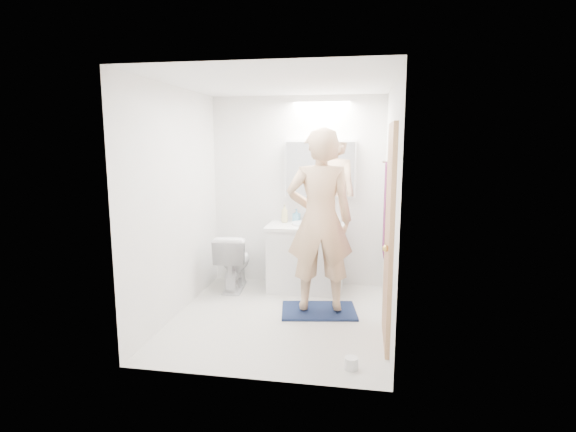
% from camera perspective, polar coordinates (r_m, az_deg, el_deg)
% --- Properties ---
extents(floor, '(2.50, 2.50, 0.00)m').
position_cam_1_polar(floor, '(4.85, -1.11, -12.80)').
color(floor, silver).
rests_on(floor, ground).
extents(ceiling, '(2.50, 2.50, 0.00)m').
position_cam_1_polar(ceiling, '(4.52, -1.21, 16.61)').
color(ceiling, white).
rests_on(ceiling, floor).
extents(wall_back, '(2.50, 0.00, 2.50)m').
position_cam_1_polar(wall_back, '(5.75, 1.20, 3.11)').
color(wall_back, white).
rests_on(wall_back, floor).
extents(wall_front, '(2.50, 0.00, 2.50)m').
position_cam_1_polar(wall_front, '(3.33, -5.23, -1.64)').
color(wall_front, white).
rests_on(wall_front, floor).
extents(wall_left, '(0.00, 2.50, 2.50)m').
position_cam_1_polar(wall_left, '(4.86, -14.00, 1.64)').
color(wall_left, white).
rests_on(wall_left, floor).
extents(wall_right, '(0.00, 2.50, 2.50)m').
position_cam_1_polar(wall_right, '(4.46, 12.86, 1.00)').
color(wall_right, white).
rests_on(wall_right, floor).
extents(vanity_cabinet, '(0.90, 0.55, 0.78)m').
position_cam_1_polar(vanity_cabinet, '(5.61, 2.26, -5.50)').
color(vanity_cabinet, white).
rests_on(vanity_cabinet, floor).
extents(countertop, '(0.95, 0.58, 0.04)m').
position_cam_1_polar(countertop, '(5.52, 2.29, -1.38)').
color(countertop, white).
rests_on(countertop, vanity_cabinet).
extents(sink_basin, '(0.36, 0.36, 0.03)m').
position_cam_1_polar(sink_basin, '(5.54, 2.33, -0.97)').
color(sink_basin, white).
rests_on(sink_basin, countertop).
extents(faucet, '(0.02, 0.02, 0.16)m').
position_cam_1_polar(faucet, '(5.71, 2.59, 0.02)').
color(faucet, silver).
rests_on(faucet, countertop).
extents(medicine_cabinet, '(0.88, 0.14, 0.70)m').
position_cam_1_polar(medicine_cabinet, '(5.62, 4.14, 6.00)').
color(medicine_cabinet, white).
rests_on(medicine_cabinet, wall_back).
extents(mirror_panel, '(0.84, 0.01, 0.66)m').
position_cam_1_polar(mirror_panel, '(5.54, 4.06, 5.96)').
color(mirror_panel, silver).
rests_on(mirror_panel, medicine_cabinet).
extents(toilet, '(0.45, 0.72, 0.71)m').
position_cam_1_polar(toilet, '(5.69, -6.92, -5.72)').
color(toilet, white).
rests_on(toilet, floor).
extents(bath_rug, '(0.88, 0.67, 0.02)m').
position_cam_1_polar(bath_rug, '(5.01, 3.93, -11.92)').
color(bath_rug, '#152043').
rests_on(bath_rug, floor).
extents(person, '(0.77, 0.57, 1.93)m').
position_cam_1_polar(person, '(4.74, 4.07, -0.57)').
color(person, tan).
rests_on(person, bath_rug).
extents(door, '(0.04, 0.80, 2.00)m').
position_cam_1_polar(door, '(4.15, 12.73, -2.43)').
color(door, tan).
rests_on(door, wall_right).
extents(door_knob, '(0.06, 0.06, 0.06)m').
position_cam_1_polar(door_knob, '(3.86, 12.33, -4.05)').
color(door_knob, gold).
rests_on(door_knob, door).
extents(towel, '(0.02, 0.42, 1.00)m').
position_cam_1_polar(towel, '(5.02, 12.25, 0.79)').
color(towel, '#151239').
rests_on(towel, wall_right).
extents(towel_hook, '(0.07, 0.02, 0.02)m').
position_cam_1_polar(towel_hook, '(4.96, 12.31, 6.74)').
color(towel_hook, silver).
rests_on(towel_hook, wall_right).
extents(soap_bottle_a, '(0.10, 0.10, 0.23)m').
position_cam_1_polar(soap_bottle_a, '(5.68, -0.44, 0.32)').
color(soap_bottle_a, beige).
rests_on(soap_bottle_a, countertop).
extents(soap_bottle_b, '(0.10, 0.10, 0.17)m').
position_cam_1_polar(soap_bottle_b, '(5.69, 1.08, 0.05)').
color(soap_bottle_b, '#589DBE').
rests_on(soap_bottle_b, countertop).
extents(toothbrush_cup, '(0.12, 0.12, 0.09)m').
position_cam_1_polar(toothbrush_cup, '(5.64, 4.70, -0.49)').
color(toothbrush_cup, '#3862A9').
rests_on(toothbrush_cup, countertop).
extents(toilet_paper_roll, '(0.11, 0.11, 0.10)m').
position_cam_1_polar(toilet_paper_roll, '(3.89, 8.04, -18.05)').
color(toilet_paper_roll, white).
rests_on(toilet_paper_roll, floor).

